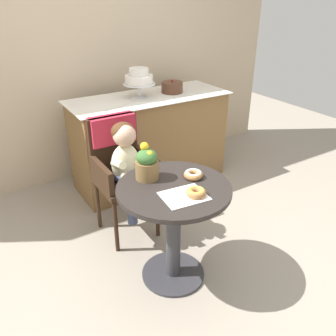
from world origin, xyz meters
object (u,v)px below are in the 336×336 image
donut_front (193,174)px  tiered_cake_stand (139,79)px  donut_mid (196,192)px  flower_vase (147,163)px  seated_child (127,161)px  cafe_table (174,215)px  wicker_chair (119,158)px  round_layer_cake (172,87)px

donut_front → tiered_cake_stand: (0.28, 1.27, 0.34)m
donut_mid → flower_vase: (-0.14, 0.34, 0.08)m
seated_child → donut_front: size_ratio=5.83×
cafe_table → flower_vase: 0.38m
cafe_table → donut_mid: size_ratio=6.00×
seated_child → wicker_chair: bearing=90.0°
donut_front → round_layer_cake: bearing=63.2°
donut_mid → wicker_chair: bearing=96.4°
wicker_chair → tiered_cake_stand: tiered_cake_stand is taller
round_layer_cake → seated_child: bearing=-139.1°
donut_front → wicker_chair: bearing=107.4°
flower_vase → donut_mid: bearing=-67.8°
cafe_table → donut_mid: bearing=-72.0°
tiered_cake_stand → seated_child: bearing=-124.0°
donut_front → tiered_cake_stand: tiered_cake_stand is taller
donut_mid → tiered_cake_stand: size_ratio=0.40×
wicker_chair → flower_vase: bearing=-97.9°
flower_vase → round_layer_cake: bearing=51.4°
seated_child → cafe_table: bearing=-85.2°
seated_child → donut_mid: size_ratio=6.05×
donut_front → flower_vase: flower_vase is taller
donut_mid → cafe_table: bearing=108.0°
seated_child → flower_vase: seated_child is taller
donut_front → donut_mid: size_ratio=1.04×
donut_mid → round_layer_cake: 1.67m
cafe_table → wicker_chair: size_ratio=0.75×
wicker_chair → flower_vase: 0.57m
cafe_table → donut_front: size_ratio=5.77×
tiered_cake_stand → cafe_table: bearing=-109.1°
cafe_table → donut_front: donut_front is taller
wicker_chair → cafe_table: bearing=-89.9°
seated_child → tiered_cake_stand: 0.97m
seated_child → donut_mid: 0.73m
flower_vase → round_layer_cake: (0.90, 1.13, 0.13)m
cafe_table → tiered_cake_stand: size_ratio=2.40×
donut_front → round_layer_cake: (0.65, 1.28, 0.21)m
donut_front → donut_mid: bearing=-121.4°
donut_front → donut_mid: 0.22m
seated_child → tiered_cake_stand: (0.50, 0.74, 0.40)m
cafe_table → flower_vase: size_ratio=3.01×
cafe_table → flower_vase: bearing=115.6°
donut_mid → round_layer_cake: size_ratio=0.57×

